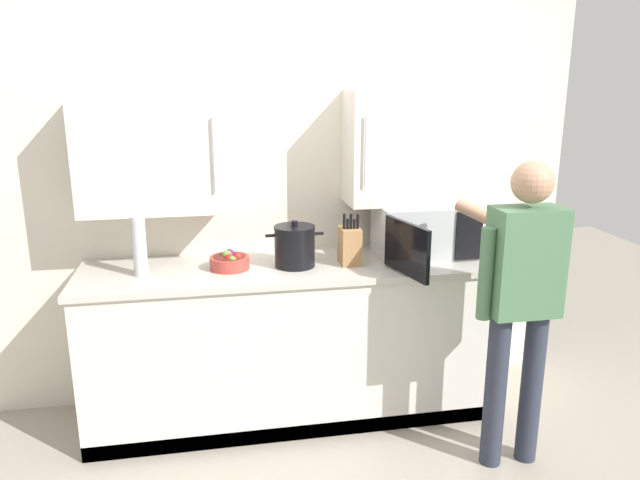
# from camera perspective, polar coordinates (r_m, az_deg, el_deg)

# --- Properties ---
(back_wall_tiled) EXTENTS (3.63, 0.44, 2.54)m
(back_wall_tiled) POSITION_cam_1_polar(r_m,az_deg,el_deg) (3.63, -3.41, 5.40)
(back_wall_tiled) COLOR beige
(back_wall_tiled) RESTS_ON ground_plane
(counter_unit) EXTENTS (2.38, 0.66, 0.93)m
(counter_unit) POSITION_cam_1_polar(r_m,az_deg,el_deg) (3.58, -2.54, -9.51)
(counter_unit) COLOR beige
(counter_unit) RESTS_ON ground_plane
(microwave_oven) EXTENTS (0.58, 0.74, 0.31)m
(microwave_oven) POSITION_cam_1_polar(r_m,az_deg,el_deg) (3.59, 9.54, 0.86)
(microwave_oven) COLOR #B7BABF
(microwave_oven) RESTS_ON counter_unit
(stock_pot) EXTENTS (0.33, 0.23, 0.26)m
(stock_pot) POSITION_cam_1_polar(r_m,az_deg,el_deg) (3.36, -2.42, -0.58)
(stock_pot) COLOR black
(stock_pot) RESTS_ON counter_unit
(fruit_bowl) EXTENTS (0.22, 0.22, 0.10)m
(fruit_bowl) POSITION_cam_1_polar(r_m,az_deg,el_deg) (3.36, -8.58, -2.00)
(fruit_bowl) COLOR #AD3D33
(fruit_bowl) RESTS_ON counter_unit
(thermos_flask) EXTENTS (0.08, 0.08, 0.32)m
(thermos_flask) POSITION_cam_1_polar(r_m,az_deg,el_deg) (3.32, -16.80, -0.55)
(thermos_flask) COLOR #B7BABF
(thermos_flask) RESTS_ON counter_unit
(knife_block) EXTENTS (0.11, 0.15, 0.30)m
(knife_block) POSITION_cam_1_polar(r_m,az_deg,el_deg) (3.40, 2.84, -0.50)
(knife_block) COLOR #A37547
(knife_block) RESTS_ON counter_unit
(person_figure) EXTENTS (0.44, 0.55, 1.58)m
(person_figure) POSITION_cam_1_polar(r_m,az_deg,el_deg) (3.11, 18.52, -4.57)
(person_figure) COLOR #282D3D
(person_figure) RESTS_ON ground_plane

